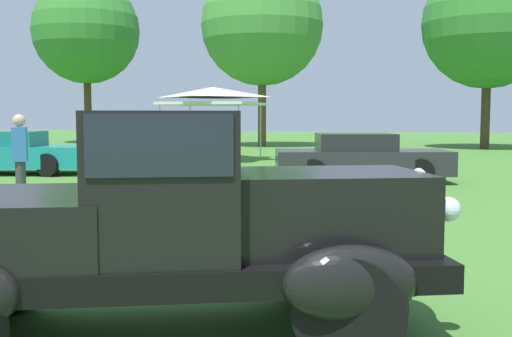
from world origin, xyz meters
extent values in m
cube|color=black|center=(0.01, 0.53, 0.56)|extent=(4.51, 2.94, 0.20)
cube|color=black|center=(1.20, 1.01, 0.94)|extent=(1.88, 1.61, 0.60)
ellipsoid|color=silver|center=(1.95, 1.32, 0.92)|extent=(0.34, 0.54, 0.68)
cube|color=black|center=(0.12, 0.58, 1.18)|extent=(1.46, 1.66, 1.04)
cube|color=black|center=(0.12, 0.58, 1.48)|extent=(1.39, 1.65, 0.40)
ellipsoid|color=black|center=(0.99, 1.71, 0.56)|extent=(0.99, 0.68, 0.52)
ellipsoid|color=black|center=(1.53, 0.37, 0.56)|extent=(0.99, 0.68, 0.52)
ellipsoid|color=black|center=(-1.38, 0.75, 0.56)|extent=(0.99, 0.68, 0.52)
sphere|color=silver|center=(1.83, 1.74, 1.00)|extent=(0.18, 0.18, 0.18)
sphere|color=silver|center=(2.16, 0.93, 1.00)|extent=(0.18, 0.18, 0.18)
cylinder|color=black|center=(0.99, 1.71, 0.38)|extent=(0.76, 0.24, 0.76)
cylinder|color=black|center=(1.53, 0.37, 0.38)|extent=(0.76, 0.24, 0.76)
cylinder|color=black|center=(-1.38, 0.75, 0.38)|extent=(0.76, 0.24, 0.76)
cube|color=teal|center=(-9.30, 11.42, 0.50)|extent=(4.50, 2.65, 0.60)
cube|color=#146A6E|center=(-9.47, 11.38, 1.00)|extent=(2.15, 1.85, 0.44)
cylinder|color=black|center=(-7.89, 10.98, 0.32)|extent=(0.64, 0.22, 0.64)
cube|color=#28282D|center=(0.50, 11.89, 0.50)|extent=(4.58, 2.79, 0.60)
cube|color=black|center=(0.33, 11.84, 1.00)|extent=(2.21, 1.90, 0.44)
cylinder|color=black|center=(1.94, 11.50, 0.32)|extent=(0.64, 0.22, 0.64)
cylinder|color=black|center=(-0.53, 10.79, 0.32)|extent=(0.64, 0.22, 0.64)
cylinder|color=#383838|center=(-4.89, 5.70, 0.43)|extent=(0.16, 0.16, 0.86)
cylinder|color=#383838|center=(-4.99, 5.87, 0.43)|extent=(0.16, 0.16, 0.86)
cube|color=#336BB2|center=(-4.94, 5.78, 1.16)|extent=(0.41, 0.47, 0.60)
sphere|color=tan|center=(-4.94, 5.78, 1.58)|extent=(0.22, 0.22, 0.22)
cylinder|color=#B7B7BC|center=(-4.12, 19.37, 1.02)|extent=(0.05, 0.05, 2.05)
cylinder|color=#B7B7BC|center=(-4.12, 16.46, 1.02)|extent=(0.05, 0.05, 2.05)
cylinder|color=#B7B7BC|center=(-7.03, 19.37, 1.02)|extent=(0.05, 0.05, 2.05)
cylinder|color=#B7B7BC|center=(-7.03, 16.46, 1.02)|extent=(0.05, 0.05, 2.05)
cube|color=silver|center=(-5.57, 17.92, 2.10)|extent=(3.24, 3.24, 0.10)
pyramid|color=silver|center=(-5.57, 17.92, 2.52)|extent=(3.17, 3.17, 0.38)
cylinder|color=#47331E|center=(-17.55, 29.50, 2.49)|extent=(0.44, 0.44, 4.98)
sphere|color=#337A2D|center=(-17.55, 29.50, 6.71)|extent=(6.31, 6.31, 6.31)
cylinder|color=brown|center=(-6.43, 28.40, 2.35)|extent=(0.44, 0.44, 4.70)
sphere|color=#428938|center=(-6.43, 28.40, 6.49)|extent=(6.50, 6.50, 6.50)
cylinder|color=#47331E|center=(4.92, 28.89, 2.21)|extent=(0.44, 0.44, 4.42)
sphere|color=#337A2D|center=(4.92, 28.89, 6.17)|extent=(6.39, 6.39, 6.39)
camera|label=1|loc=(1.98, -3.63, 1.67)|focal=43.14mm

